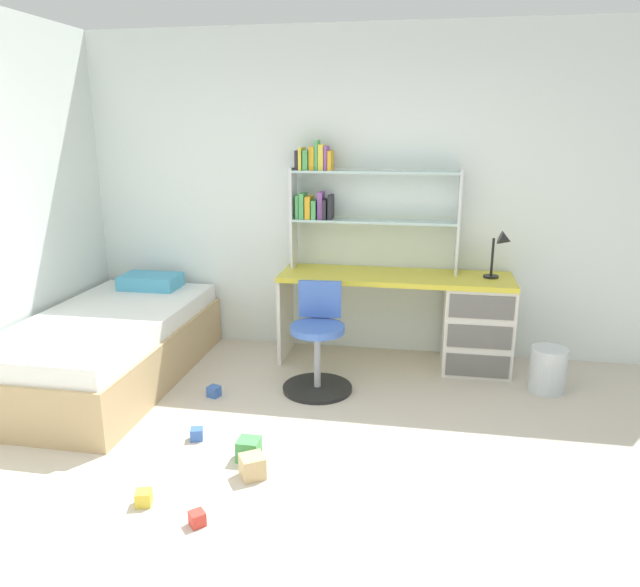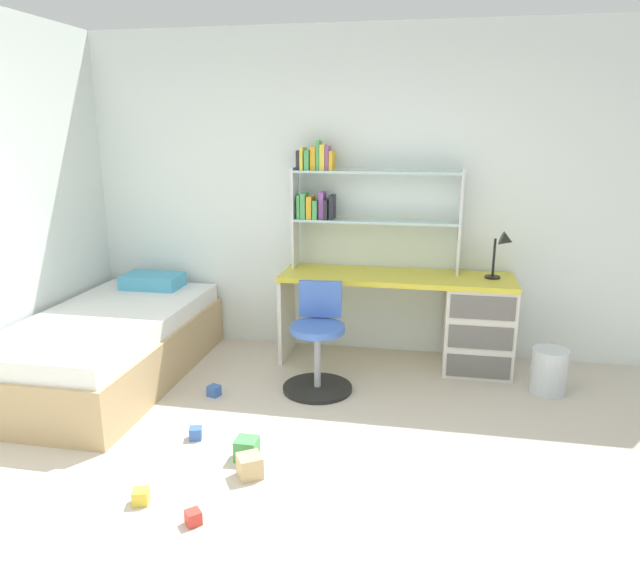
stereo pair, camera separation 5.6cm
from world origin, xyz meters
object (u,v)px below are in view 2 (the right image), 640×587
Objects in this scene: toy_block_blue_0 at (214,391)px; swivel_chair at (318,349)px; toy_block_yellow_3 at (141,496)px; toy_block_red_1 at (193,517)px; toy_block_green_2 at (247,449)px; desk at (456,318)px; toy_block_natural_4 at (250,466)px; bookshelf_hutch at (349,196)px; toy_block_blue_5 at (196,433)px; bed_platform at (110,346)px; waste_bin at (549,371)px; desk_lamp at (503,248)px.

swivel_chair is at bearing 20.88° from toy_block_blue_0.
toy_block_red_1 is at bearing -17.60° from toy_block_yellow_3.
toy_block_green_2 is at bearing 83.22° from toy_block_red_1.
toy_block_yellow_3 is at bearing -126.75° from desk.
toy_block_natural_4 reaches higher than toy_block_yellow_3.
toy_block_green_2 is at bearing -101.94° from swivel_chair.
bookshelf_hutch is at bearing 52.23° from toy_block_blue_0.
toy_block_red_1 is 0.94× the size of toy_block_blue_5.
bed_platform is (-1.62, -0.11, -0.05)m from swivel_chair.
toy_block_natural_4 is at bearing -96.90° from swivel_chair.
desk reaches higher than waste_bin.
toy_block_blue_5 is at bearing 143.90° from toy_block_natural_4.
toy_block_natural_4 is (-1.83, -1.48, -0.10)m from waste_bin.
toy_block_red_1 is at bearing -108.13° from toy_block_natural_4.
toy_block_yellow_3 reaches higher than toy_block_blue_5.
desk_lamp reaches higher than desk.
desk is at bearing 53.25° from toy_block_yellow_3.
desk is 24.62× the size of toy_block_blue_5.
bookshelf_hutch reaches higher than waste_bin.
bed_platform is 28.99× the size of toy_block_red_1.
toy_block_green_2 reaches higher than toy_block_yellow_3.
toy_block_blue_5 is (-1.63, -1.52, -0.38)m from desk.
toy_block_blue_5 is at bearing -124.55° from swivel_chair.
desk_lamp is 0.18× the size of bed_platform.
desk is at bearing -9.98° from bookshelf_hutch.
toy_block_blue_0 is 1.11m from toy_block_natural_4.
bookshelf_hutch is 2.25m from toy_block_blue_5.
toy_block_natural_4 is at bearing -97.12° from bookshelf_hutch.
toy_block_green_2 is (0.07, 0.63, 0.03)m from toy_block_red_1.
swivel_chair is 10.54× the size of toy_block_blue_5.
toy_block_blue_0 is 1.11× the size of toy_block_red_1.
desk_lamp is at bearing 51.49° from toy_block_natural_4.
bookshelf_hutch reaches higher than toy_block_yellow_3.
swivel_chair is (-0.10, -0.79, -1.04)m from bookshelf_hutch.
desk_lamp reaches higher than toy_block_natural_4.
bed_platform is 16.12× the size of toy_block_natural_4.
desk_lamp is (0.32, 0.00, 0.59)m from desk.
desk is 2.74m from bed_platform.
waste_bin is at bearing 44.34° from toy_block_red_1.
toy_block_green_2 is (-0.33, -1.84, -1.29)m from bookshelf_hutch.
waste_bin is at bearing 34.43° from toy_block_green_2.
toy_block_green_2 reaches higher than toy_block_blue_5.
bookshelf_hutch reaches higher than toy_block_red_1.
bookshelf_hutch is at bearing 66.91° from toy_block_blue_5.
toy_block_blue_5 is (-0.46, 0.34, -0.03)m from toy_block_natural_4.
toy_block_blue_5 is at bearing -153.51° from waste_bin.
desk_lamp is 1.14× the size of waste_bin.
toy_block_blue_0 is (-0.72, -0.28, -0.28)m from swivel_chair.
swivel_chair is (-1.33, -0.63, -0.69)m from desk_lamp.
desk_lamp reaches higher than toy_block_blue_0.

